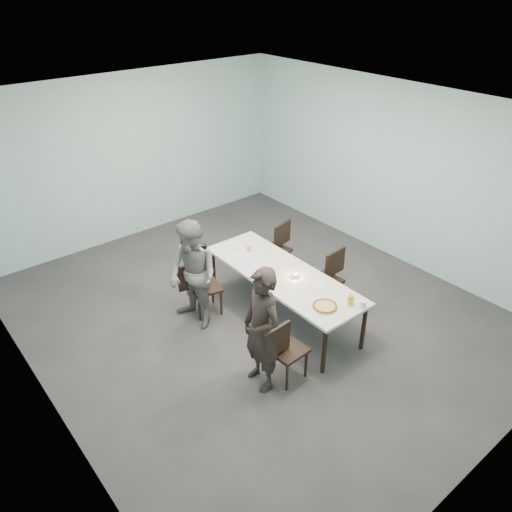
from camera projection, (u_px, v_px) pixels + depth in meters
ground at (256, 313)px, 7.48m from camera, size 7.00×7.00×0.00m
room_shell at (256, 187)px, 6.46m from camera, size 6.02×7.02×3.01m
table at (283, 277)px, 7.07m from camera, size 0.93×2.61×0.75m
chair_near_left at (283, 348)px, 6.04m from camera, size 0.62×0.44×0.87m
chair_far_left at (200, 284)px, 7.25m from camera, size 0.65×0.51×0.87m
chair_near_right at (329, 275)px, 7.47m from camera, size 0.62×0.45×0.87m
chair_far_right at (278, 245)px, 8.26m from camera, size 0.65×0.50×0.87m
diner_near at (262, 330)px, 5.83m from camera, size 0.45×0.63×1.64m
diner_far at (193, 275)px, 6.89m from camera, size 0.68×0.84×1.61m
pizza at (325, 306)px, 6.33m from camera, size 0.34×0.34×0.04m
side_plate at (319, 286)px, 6.75m from camera, size 0.18×0.18×0.01m
beer_glass at (351, 300)px, 6.35m from camera, size 0.08×0.08×0.15m
water_tumbler at (363, 304)px, 6.32m from camera, size 0.08×0.08×0.09m
tealight at (295, 276)px, 6.95m from camera, size 0.06×0.06×0.05m
amber_tumbler at (249, 249)px, 7.58m from camera, size 0.07×0.07×0.08m
menu at (244, 253)px, 7.53m from camera, size 0.30×0.22×0.01m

